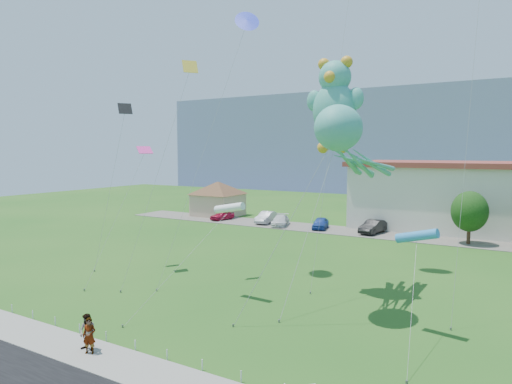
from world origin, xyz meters
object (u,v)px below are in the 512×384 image
(parked_car_blue, at_px, (320,223))
(parked_car_black, at_px, (373,227))
(parked_car_red, at_px, (222,215))
(parked_car_silver, at_px, (266,217))
(octopus_kite, at_px, (347,144))
(parked_car_white, at_px, (280,220))
(teddy_bear_kite, at_px, (334,103))
(pavilion, at_px, (218,195))
(pedestrian_right, at_px, (88,332))
(pedestrian_left, at_px, (89,336))

(parked_car_blue, xyz_separation_m, parked_car_black, (6.39, 0.28, 0.08))
(parked_car_red, relative_size, parked_car_silver, 0.81)
(parked_car_blue, height_order, octopus_kite, octopus_kite)
(parked_car_white, xyz_separation_m, parked_car_blue, (5.33, 0.36, 0.03))
(parked_car_silver, bearing_deg, teddy_bear_kite, -57.82)
(pavilion, relative_size, pedestrian_right, 5.26)
(pedestrian_right, height_order, parked_car_red, pedestrian_right)
(parked_car_black, bearing_deg, pavilion, -178.23)
(pedestrian_right, relative_size, teddy_bear_kite, 0.11)
(parked_car_red, bearing_deg, pedestrian_left, -50.51)
(teddy_bear_kite, bearing_deg, pedestrian_left, -111.99)
(pavilion, distance_m, parked_car_red, 5.09)
(pavilion, xyz_separation_m, octopus_kite, (29.52, -28.38, 6.90))
(parked_car_silver, bearing_deg, parked_car_red, -179.72)
(pedestrian_left, height_order, teddy_bear_kite, teddy_bear_kite)
(pavilion, distance_m, parked_car_white, 12.89)
(parked_car_black, bearing_deg, parked_car_blue, -168.77)
(pedestrian_right, height_order, octopus_kite, octopus_kite)
(parked_car_silver, height_order, teddy_bear_kite, teddy_bear_kite)
(parked_car_white, bearing_deg, parked_car_black, -16.01)
(pedestrian_left, bearing_deg, parked_car_red, 89.83)
(pavilion, bearing_deg, parked_car_silver, -15.30)
(pavilion, distance_m, parked_car_black, 24.17)
(parked_car_silver, bearing_deg, pedestrian_right, -78.80)
(parked_car_white, xyz_separation_m, teddy_bear_kite, (15.50, -22.15, 11.93))
(pavilion, height_order, pedestrian_right, pavilion)
(parked_car_white, height_order, teddy_bear_kite, teddy_bear_kite)
(pedestrian_left, bearing_deg, pavilion, 91.38)
(parked_car_red, distance_m, parked_car_black, 20.85)
(parked_car_blue, distance_m, octopus_kite, 29.36)
(parked_car_black, height_order, octopus_kite, octopus_kite)
(parked_car_red, height_order, parked_car_blue, parked_car_blue)
(pedestrian_right, distance_m, parked_car_red, 41.48)
(parked_car_blue, bearing_deg, parked_car_silver, 162.88)
(parked_car_black, bearing_deg, teddy_bear_kite, -71.82)
(octopus_kite, bearing_deg, parked_car_black, 102.48)
(pedestrian_right, bearing_deg, parked_car_white, 96.81)
(parked_car_white, height_order, parked_car_black, parked_car_black)
(octopus_kite, height_order, teddy_bear_kite, teddy_bear_kite)
(parked_car_silver, distance_m, parked_car_white, 2.72)
(parked_car_red, bearing_deg, teddy_bear_kite, -29.13)
(parked_car_blue, bearing_deg, parked_car_red, 167.58)
(parked_car_white, bearing_deg, pavilion, 144.56)
(pedestrian_right, bearing_deg, parked_car_black, 79.03)
(parked_car_red, xyz_separation_m, parked_car_white, (9.13, -0.23, 0.04))
(pedestrian_right, relative_size, parked_car_red, 0.48)
(parked_car_red, relative_size, parked_car_black, 0.79)
(parked_car_white, xyz_separation_m, parked_car_black, (11.72, 0.63, 0.10))
(parked_car_silver, distance_m, teddy_bear_kite, 31.61)
(pedestrian_left, relative_size, parked_car_black, 0.36)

